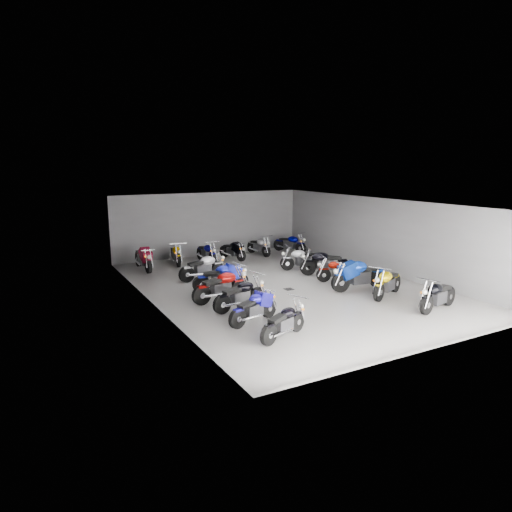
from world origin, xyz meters
The scene contains 24 objects.
ground centered at (0.00, 0.00, 0.00)m, with size 14.00×14.00×0.00m, color gray.
wall_back centered at (0.00, 7.00, 1.60)m, with size 10.00×0.10×3.20m, color slate.
wall_left centered at (-5.00, 0.00, 1.60)m, with size 0.10×14.00×3.20m, color slate.
wall_right centered at (5.00, 0.00, 1.60)m, with size 0.10×14.00×3.20m, color slate.
ceiling centered at (0.00, 0.00, 3.22)m, with size 10.00×14.00×0.04m, color black.
drain_grate centered at (0.00, -0.50, 0.01)m, with size 0.32×0.32×0.01m, color black.
motorcycle_left_a centered at (-2.74, -4.53, 0.45)m, with size 1.78×0.81×0.82m.
motorcycle_left_b centered at (-2.88, -3.09, 0.46)m, with size 1.87×0.71×0.85m.
motorcycle_left_c centered at (-2.66, -1.77, 0.49)m, with size 2.01×0.53×0.89m.
motorcycle_left_d centered at (-2.82, -0.62, 0.53)m, with size 2.19×0.51×0.96m.
motorcycle_left_e centered at (-2.31, 0.49, 0.51)m, with size 2.13×0.50×0.94m.
motorcycle_left_f centered at (-2.25, 2.41, 0.51)m, with size 2.12×0.50×0.93m.
motorcycle_right_a centered at (2.87, -4.87, 0.50)m, with size 2.05×0.62×0.91m.
motorcycle_right_b centered at (2.53, -2.97, 0.51)m, with size 2.02×0.99×0.94m.
motorcycle_right_c centered at (2.24, -1.83, 0.57)m, with size 2.39×0.56×1.05m.
motorcycle_right_d centered at (2.39, -0.48, 0.46)m, with size 1.82×0.82×0.84m.
motorcycle_right_e centered at (2.56, 0.69, 0.53)m, with size 2.08×0.99×0.97m.
motorcycle_right_f centered at (2.25, 1.93, 0.49)m, with size 1.97×0.81×0.90m.
motorcycle_back_a centered at (-3.95, 5.27, 0.54)m, with size 0.44×2.27×1.00m.
motorcycle_back_b centered at (-2.31, 5.70, 0.48)m, with size 0.50×2.00×0.88m.
motorcycle_back_c centered at (-0.88, 5.40, 0.48)m, with size 0.41×2.01×0.88m.
motorcycle_back_d centered at (0.50, 5.42, 0.46)m, with size 0.59×1.87×0.83m.
motorcycle_back_e centered at (2.18, 5.77, 0.47)m, with size 0.43×1.95×0.86m.
motorcycle_back_f centered at (3.98, 5.62, 0.48)m, with size 0.90×1.91×0.89m.
Camera 1 is at (-8.99, -14.44, 4.65)m, focal length 32.00 mm.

